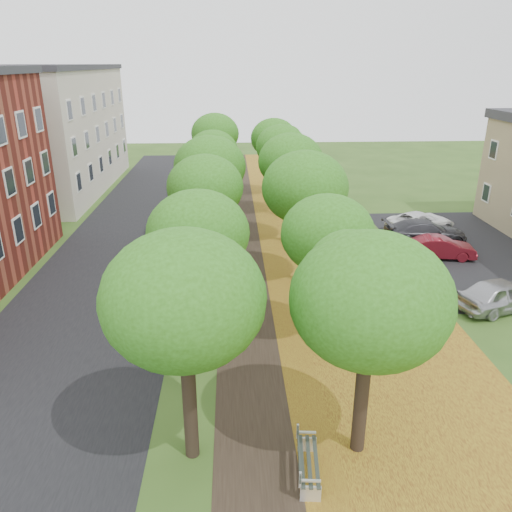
{
  "coord_description": "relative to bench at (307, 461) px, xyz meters",
  "views": [
    {
      "loc": [
        -0.94,
        -11.44,
        10.55
      ],
      "look_at": [
        0.1,
        9.25,
        2.5
      ],
      "focal_mm": 35.0,
      "sensor_mm": 36.0,
      "label": 1
    }
  ],
  "objects": [
    {
      "name": "ground",
      "position": [
        -0.96,
        0.94,
        -0.48
      ],
      "size": [
        120.0,
        120.0,
        0.0
      ],
      "primitive_type": "plane",
      "color": "#2D4C19",
      "rests_on": "ground"
    },
    {
      "name": "building_cream",
      "position": [
        -17.96,
        33.94,
        4.73
      ],
      "size": [
        10.3,
        20.3,
        10.4
      ],
      "color": "beige",
      "rests_on": "ground"
    },
    {
      "name": "car_red",
      "position": [
        10.04,
        15.8,
        0.16
      ],
      "size": [
        4.0,
        1.88,
        1.27
      ],
      "primitive_type": "imported",
      "rotation": [
        0.0,
        0.0,
        1.43
      ],
      "color": "maroon",
      "rests_on": "ground"
    },
    {
      "name": "tree_row_west",
      "position": [
        -3.16,
        15.94,
        4.33
      ],
      "size": [
        3.88,
        33.88,
        6.49
      ],
      "color": "black",
      "rests_on": "ground"
    },
    {
      "name": "parking_lot",
      "position": [
        12.54,
        16.94,
        -0.48
      ],
      "size": [
        9.0,
        16.0,
        0.01
      ],
      "primitive_type": "cube",
      "color": "black",
      "rests_on": "ground"
    },
    {
      "name": "bench",
      "position": [
        0.0,
        0.0,
        0.0
      ],
      "size": [
        0.75,
        1.99,
        0.92
      ],
      "rotation": [
        0.0,
        0.0,
        1.48
      ],
      "color": "#27312B",
      "rests_on": "ground"
    },
    {
      "name": "car_silver",
      "position": [
        10.27,
        9.33,
        0.26
      ],
      "size": [
        4.68,
        3.0,
        1.48
      ],
      "primitive_type": "imported",
      "rotation": [
        0.0,
        0.0,
        1.88
      ],
      "color": "#B1B1B6",
      "rests_on": "ground"
    },
    {
      "name": "car_grey",
      "position": [
        10.04,
        18.26,
        0.27
      ],
      "size": [
        5.15,
        2.13,
        1.49
      ],
      "primitive_type": "imported",
      "rotation": [
        0.0,
        0.0,
        1.58
      ],
      "color": "#2D2D31",
      "rests_on": "ground"
    },
    {
      "name": "leaf_verge",
      "position": [
        4.04,
        15.94,
        -0.47
      ],
      "size": [
        7.5,
        70.0,
        0.01
      ],
      "primitive_type": "cube",
      "color": "#AC901F",
      "rests_on": "ground"
    },
    {
      "name": "tree_row_east",
      "position": [
        1.64,
        15.94,
        4.33
      ],
      "size": [
        3.88,
        33.88,
        6.49
      ],
      "color": "black",
      "rests_on": "ground"
    },
    {
      "name": "street_asphalt",
      "position": [
        -8.46,
        15.94,
        -0.48
      ],
      "size": [
        8.0,
        70.0,
        0.01
      ],
      "primitive_type": "cube",
      "color": "black",
      "rests_on": "ground"
    },
    {
      "name": "footpath",
      "position": [
        -0.96,
        15.94,
        -0.47
      ],
      "size": [
        3.2,
        70.0,
        0.01
      ],
      "primitive_type": "cube",
      "color": "black",
      "rests_on": "ground"
    },
    {
      "name": "car_white",
      "position": [
        10.68,
        20.74,
        0.17
      ],
      "size": [
        5.08,
        3.53,
        1.29
      ],
      "primitive_type": "imported",
      "rotation": [
        0.0,
        0.0,
        1.9
      ],
      "color": "white",
      "rests_on": "ground"
    }
  ]
}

